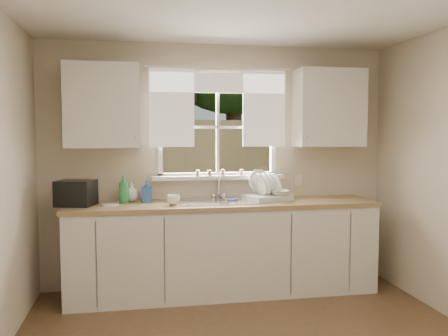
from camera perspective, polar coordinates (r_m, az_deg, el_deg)
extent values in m
cube|color=beige|center=(5.05, -0.73, -7.36)|extent=(3.60, 0.02, 1.15)
cube|color=beige|center=(4.99, -0.75, 12.70)|extent=(3.60, 0.02, 0.35)
cube|color=beige|center=(4.88, -14.80, 4.80)|extent=(1.20, 0.02, 1.00)
cube|color=beige|center=(5.28, 12.26, 4.80)|extent=(1.20, 0.02, 1.00)
cube|color=white|center=(4.98, -0.77, -0.83)|extent=(1.30, 0.06, 0.05)
cube|color=white|center=(4.99, -0.78, 10.68)|extent=(1.30, 0.06, 0.05)
cube|color=white|center=(4.90, -7.74, 4.90)|extent=(0.05, 0.06, 1.05)
cube|color=white|center=(5.10, 5.91, 4.89)|extent=(0.05, 0.06, 1.05)
cube|color=white|center=(4.96, -0.78, 4.93)|extent=(0.03, 0.04, 1.00)
cube|color=white|center=(4.96, -0.78, 4.93)|extent=(1.20, 0.04, 0.03)
cube|color=white|center=(4.92, -0.65, -1.12)|extent=(1.38, 0.14, 0.04)
cylinder|color=white|center=(4.92, -0.63, 11.94)|extent=(1.50, 0.02, 0.02)
cube|color=white|center=(4.84, -6.30, 7.29)|extent=(0.45, 0.02, 0.80)
cube|color=white|center=(5.00, 4.83, 7.20)|extent=(0.45, 0.02, 0.80)
cube|color=white|center=(4.92, -0.64, 10.19)|extent=(1.40, 0.02, 0.20)
cube|color=silver|center=(4.77, -0.07, -9.78)|extent=(3.00, 0.62, 0.87)
cube|color=#9A7B4D|center=(4.68, -0.07, -4.37)|extent=(3.04, 0.65, 0.04)
cube|color=silver|center=(4.71, -14.40, 7.26)|extent=(0.70, 0.33, 0.80)
cube|color=silver|center=(5.10, 12.54, 7.06)|extent=(0.70, 0.33, 0.80)
cube|color=beige|center=(5.17, 8.95, -1.46)|extent=(0.08, 0.01, 0.12)
cylinder|color=brown|center=(4.95, 2.13, -0.52)|extent=(0.04, 0.04, 0.06)
cylinder|color=brown|center=(4.91, -0.15, -0.56)|extent=(0.04, 0.04, 0.06)
cylinder|color=brown|center=(4.87, -3.17, -0.60)|extent=(0.04, 0.04, 0.06)
cylinder|color=brown|center=(4.88, -1.77, -0.58)|extent=(0.04, 0.04, 0.06)
cube|color=#335421|center=(10.04, -5.57, -4.95)|extent=(20.00, 10.00, 0.02)
cube|color=#90764F|center=(7.95, -4.38, -0.71)|extent=(8.00, 0.10, 1.80)
cube|color=maroon|center=(11.39, -12.29, 1.74)|extent=(3.00, 3.00, 2.20)
cube|color=black|center=(11.40, -12.39, 8.03)|extent=(3.20, 3.20, 0.30)
cylinder|color=#423021|center=(11.10, 1.17, 4.36)|extent=(0.36, 0.36, 3.20)
sphere|color=#214716|center=(11.35, 1.19, 16.56)|extent=(4.00, 4.00, 4.00)
sphere|color=#214716|center=(12.76, -5.32, 17.48)|extent=(3.20, 3.20, 3.20)
cube|color=#B7B7BC|center=(4.72, -0.13, -5.04)|extent=(0.84, 0.46, 0.18)
cube|color=#B7B7BC|center=(4.71, -0.13, -4.02)|extent=(0.88, 0.50, 0.01)
cube|color=#B7B7BC|center=(4.71, -0.13, -4.32)|extent=(0.02, 0.41, 0.14)
cylinder|color=silver|center=(4.94, -0.65, -2.39)|extent=(0.03, 0.03, 0.22)
cylinder|color=silver|center=(4.85, -0.49, -1.21)|extent=(0.02, 0.18, 0.02)
sphere|color=silver|center=(4.94, -1.34, -3.33)|extent=(0.05, 0.05, 0.05)
sphere|color=silver|center=(4.96, 0.03, -3.30)|extent=(0.05, 0.05, 0.05)
cube|color=silver|center=(4.82, 5.23, -3.55)|extent=(0.51, 0.45, 0.06)
cylinder|color=white|center=(4.91, 4.30, -1.67)|extent=(0.27, 0.16, 0.25)
cylinder|color=white|center=(4.75, 4.35, -1.98)|extent=(0.14, 0.23, 0.22)
cylinder|color=white|center=(4.79, 4.94, -1.94)|extent=(0.14, 0.23, 0.22)
cylinder|color=white|center=(4.82, 5.53, -1.90)|extent=(0.14, 0.23, 0.22)
cylinder|color=white|center=(4.86, 6.10, -1.86)|extent=(0.14, 0.23, 0.22)
imported|color=silver|center=(4.81, 6.70, -2.95)|extent=(0.23, 0.23, 0.05)
imported|color=green|center=(4.72, -11.96, -2.46)|extent=(0.11, 0.11, 0.28)
imported|color=#2E60AF|center=(4.76, -9.28, -2.73)|extent=(0.10, 0.10, 0.22)
imported|color=beige|center=(4.80, -11.14, -2.85)|extent=(0.15, 0.15, 0.19)
cylinder|color=silver|center=(4.60, -13.61, -4.32)|extent=(0.17, 0.17, 0.01)
imported|color=white|center=(4.52, -6.15, -3.84)|extent=(0.14, 0.14, 0.10)
cube|color=black|center=(4.66, -17.37, -2.88)|extent=(0.39, 0.36, 0.24)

